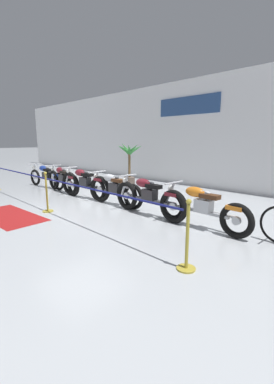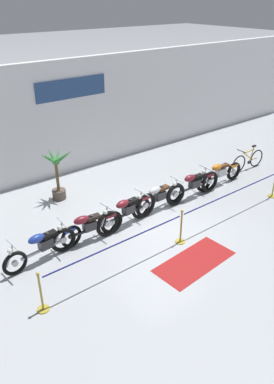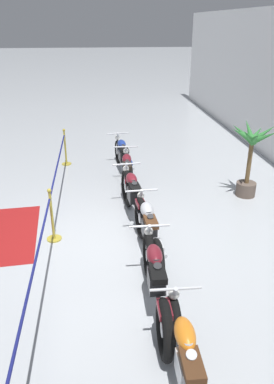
{
  "view_description": "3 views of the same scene",
  "coord_description": "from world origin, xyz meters",
  "px_view_note": "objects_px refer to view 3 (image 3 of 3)",
  "views": [
    {
      "loc": [
        6.19,
        -3.96,
        1.85
      ],
      "look_at": [
        1.46,
        0.74,
        0.5
      ],
      "focal_mm": 24.0,
      "sensor_mm": 36.0,
      "label": 1
    },
    {
      "loc": [
        -6.33,
        -7.1,
        6.21
      ],
      "look_at": [
        0.19,
        1.32,
        0.51
      ],
      "focal_mm": 35.0,
      "sensor_mm": 36.0,
      "label": 2
    },
    {
      "loc": [
        6.17,
        -0.16,
        3.77
      ],
      "look_at": [
        -0.93,
        0.66,
        0.52
      ],
      "focal_mm": 35.0,
      "sensor_mm": 36.0,
      "label": 3
    }
  ],
  "objects_px": {
    "motorcycle_blue_0": "(123,156)",
    "motorcycle_maroon_4": "(156,282)",
    "motorcycle_maroon_2": "(133,197)",
    "floor_banner": "(11,233)",
    "stanchion_mid_left": "(53,223)",
    "motorcycle_orange_5": "(187,369)",
    "motorcycle_maroon_1": "(127,174)",
    "stanchion_far_left": "(56,180)",
    "potted_palm_left_of_row": "(250,156)",
    "motorcycle_silver_3": "(149,230)"
  },
  "relations": [
    {
      "from": "potted_palm_left_of_row",
      "to": "stanchion_far_left",
      "type": "xyz_separation_m",
      "value": [
        0.25,
        -4.36,
        -0.29
      ]
    },
    {
      "from": "motorcycle_orange_5",
      "to": "motorcycle_maroon_1",
      "type": "bearing_deg",
      "value": -178.72
    },
    {
      "from": "motorcycle_maroon_1",
      "to": "floor_banner",
      "type": "xyz_separation_m",
      "value": [
        1.72,
        -2.46,
        -0.46
      ]
    },
    {
      "from": "stanchion_far_left",
      "to": "stanchion_mid_left",
      "type": "relative_size",
      "value": 8.11
    },
    {
      "from": "motorcycle_silver_3",
      "to": "potted_palm_left_of_row",
      "type": "xyz_separation_m",
      "value": [
        -2.15,
        2.64,
        0.54
      ]
    },
    {
      "from": "motorcycle_blue_0",
      "to": "stanchion_mid_left",
      "type": "relative_size",
      "value": 2.2
    },
    {
      "from": "potted_palm_left_of_row",
      "to": "stanchion_far_left",
      "type": "distance_m",
      "value": 4.37
    },
    {
      "from": "motorcycle_maroon_1",
      "to": "potted_palm_left_of_row",
      "type": "height_order",
      "value": "potted_palm_left_of_row"
    },
    {
      "from": "potted_palm_left_of_row",
      "to": "motorcycle_blue_0",
      "type": "bearing_deg",
      "value": -123.85
    },
    {
      "from": "motorcycle_maroon_4",
      "to": "motorcycle_orange_5",
      "type": "bearing_deg",
      "value": 3.98
    },
    {
      "from": "potted_palm_left_of_row",
      "to": "stanchion_mid_left",
      "type": "distance_m",
      "value": 4.65
    },
    {
      "from": "potted_palm_left_of_row",
      "to": "stanchion_far_left",
      "type": "height_order",
      "value": "potted_palm_left_of_row"
    },
    {
      "from": "motorcycle_maroon_4",
      "to": "stanchion_mid_left",
      "type": "distance_m",
      "value": 2.64
    },
    {
      "from": "motorcycle_silver_3",
      "to": "motorcycle_blue_0",
      "type": "bearing_deg",
      "value": -178.18
    },
    {
      "from": "motorcycle_blue_0",
      "to": "motorcycle_maroon_1",
      "type": "relative_size",
      "value": 1.04
    },
    {
      "from": "motorcycle_maroon_2",
      "to": "motorcycle_maroon_1",
      "type": "bearing_deg",
      "value": -179.88
    },
    {
      "from": "motorcycle_maroon_1",
      "to": "motorcycle_maroon_2",
      "type": "bearing_deg",
      "value": 0.12
    },
    {
      "from": "motorcycle_orange_5",
      "to": "stanchion_mid_left",
      "type": "distance_m",
      "value": 3.92
    },
    {
      "from": "motorcycle_maroon_2",
      "to": "stanchion_far_left",
      "type": "bearing_deg",
      "value": -109.62
    },
    {
      "from": "stanchion_far_left",
      "to": "floor_banner",
      "type": "height_order",
      "value": "stanchion_far_left"
    },
    {
      "from": "motorcycle_silver_3",
      "to": "potted_palm_left_of_row",
      "type": "bearing_deg",
      "value": 129.2
    },
    {
      "from": "motorcycle_silver_3",
      "to": "motorcycle_maroon_4",
      "type": "distance_m",
      "value": 1.44
    },
    {
      "from": "motorcycle_orange_5",
      "to": "stanchion_far_left",
      "type": "height_order",
      "value": "stanchion_far_left"
    },
    {
      "from": "motorcycle_maroon_4",
      "to": "potted_palm_left_of_row",
      "type": "bearing_deg",
      "value": 142.57
    },
    {
      "from": "stanchion_mid_left",
      "to": "motorcycle_maroon_4",
      "type": "bearing_deg",
      "value": 37.58
    },
    {
      "from": "motorcycle_blue_0",
      "to": "motorcycle_orange_5",
      "type": "bearing_deg",
      "value": 1.0
    },
    {
      "from": "motorcycle_maroon_1",
      "to": "motorcycle_orange_5",
      "type": "height_order",
      "value": "motorcycle_maroon_1"
    },
    {
      "from": "motorcycle_maroon_1",
      "to": "potted_palm_left_of_row",
      "type": "xyz_separation_m",
      "value": [
        0.54,
        2.77,
        0.54
      ]
    },
    {
      "from": "motorcycle_maroon_1",
      "to": "motorcycle_silver_3",
      "type": "bearing_deg",
      "value": 2.79
    },
    {
      "from": "motorcycle_orange_5",
      "to": "potted_palm_left_of_row",
      "type": "bearing_deg",
      "value": 152.22
    },
    {
      "from": "motorcycle_silver_3",
      "to": "motorcycle_orange_5",
      "type": "distance_m",
      "value": 2.87
    },
    {
      "from": "motorcycle_maroon_2",
      "to": "motorcycle_orange_5",
      "type": "xyz_separation_m",
      "value": [
        4.21,
        0.12,
        -0.03
      ]
    },
    {
      "from": "motorcycle_orange_5",
      "to": "motorcycle_maroon_4",
      "type": "bearing_deg",
      "value": -176.02
    },
    {
      "from": "motorcycle_maroon_1",
      "to": "motorcycle_orange_5",
      "type": "relative_size",
      "value": 1.0
    },
    {
      "from": "motorcycle_silver_3",
      "to": "motorcycle_maroon_2",
      "type": "bearing_deg",
      "value": -174.52
    },
    {
      "from": "motorcycle_blue_0",
      "to": "potted_palm_left_of_row",
      "type": "relative_size",
      "value": 1.31
    },
    {
      "from": "stanchion_far_left",
      "to": "motorcycle_maroon_2",
      "type": "bearing_deg",
      "value": 70.38
    },
    {
      "from": "motorcycle_silver_3",
      "to": "motorcycle_orange_5",
      "type": "relative_size",
      "value": 0.99
    },
    {
      "from": "motorcycle_blue_0",
      "to": "motorcycle_maroon_4",
      "type": "xyz_separation_m",
      "value": [
        5.44,
        0.02,
        0.02
      ]
    },
    {
      "from": "potted_palm_left_of_row",
      "to": "floor_banner",
      "type": "bearing_deg",
      "value": -77.27
    },
    {
      "from": "motorcycle_maroon_2",
      "to": "floor_banner",
      "type": "xyz_separation_m",
      "value": [
        0.37,
        -2.46,
        -0.48
      ]
    },
    {
      "from": "motorcycle_blue_0",
      "to": "motorcycle_maroon_4",
      "type": "distance_m",
      "value": 5.44
    },
    {
      "from": "motorcycle_maroon_2",
      "to": "motorcycle_silver_3",
      "type": "bearing_deg",
      "value": 5.48
    },
    {
      "from": "motorcycle_maroon_2",
      "to": "stanchion_mid_left",
      "type": "xyz_separation_m",
      "value": [
        0.68,
        -1.59,
        -0.13
      ]
    },
    {
      "from": "motorcycle_maroon_4",
      "to": "motorcycle_orange_5",
      "type": "height_order",
      "value": "motorcycle_maroon_4"
    },
    {
      "from": "motorcycle_silver_3",
      "to": "potted_palm_left_of_row",
      "type": "relative_size",
      "value": 1.25
    },
    {
      "from": "floor_banner",
      "to": "potted_palm_left_of_row",
      "type": "bearing_deg",
      "value": 98.63
    },
    {
      "from": "motorcycle_blue_0",
      "to": "potted_palm_left_of_row",
      "type": "distance_m",
      "value": 3.38
    },
    {
      "from": "motorcycle_orange_5",
      "to": "stanchion_mid_left",
      "type": "xyz_separation_m",
      "value": [
        -3.53,
        -1.71,
        -0.1
      ]
    },
    {
      "from": "motorcycle_maroon_2",
      "to": "motorcycle_blue_0",
      "type": "bearing_deg",
      "value": 179.98
    }
  ]
}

